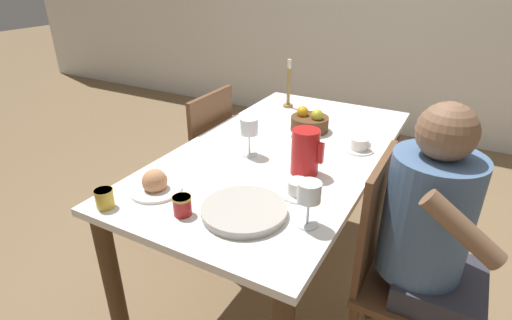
{
  "coord_description": "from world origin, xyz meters",
  "views": [
    {
      "loc": [
        0.71,
        -1.52,
        1.54
      ],
      "look_at": [
        0.0,
        -0.24,
        0.82
      ],
      "focal_mm": 28.0,
      "sensor_mm": 36.0,
      "label": 1
    }
  ],
  "objects_px": {
    "red_pitcher": "(305,152)",
    "person_seated": "(434,236)",
    "teacup_near_person": "(298,189)",
    "wine_glass_juice": "(309,195)",
    "candlestick_tall": "(288,89)",
    "teacup_across": "(359,145)",
    "jam_jar_red": "(104,198)",
    "chair_person_side": "(399,269)",
    "chair_opposite": "(197,163)",
    "serving_tray": "(244,211)",
    "wine_glass_water": "(249,128)",
    "jam_jar_amber": "(182,205)",
    "bread_plate": "(155,184)",
    "fruit_bowl": "(310,122)"
  },
  "relations": [
    {
      "from": "red_pitcher",
      "to": "wine_glass_juice",
      "type": "xyz_separation_m",
      "value": [
        0.15,
        -0.33,
        0.02
      ]
    },
    {
      "from": "wine_glass_water",
      "to": "jam_jar_amber",
      "type": "height_order",
      "value": "wine_glass_water"
    },
    {
      "from": "jam_jar_red",
      "to": "fruit_bowl",
      "type": "height_order",
      "value": "fruit_bowl"
    },
    {
      "from": "wine_glass_juice",
      "to": "serving_tray",
      "type": "xyz_separation_m",
      "value": [
        -0.21,
        -0.05,
        -0.1
      ]
    },
    {
      "from": "person_seated",
      "to": "teacup_near_person",
      "type": "distance_m",
      "value": 0.5
    },
    {
      "from": "teacup_across",
      "to": "red_pitcher",
      "type": "bearing_deg",
      "value": -112.37
    },
    {
      "from": "person_seated",
      "to": "teacup_near_person",
      "type": "height_order",
      "value": "person_seated"
    },
    {
      "from": "chair_person_side",
      "to": "jam_jar_red",
      "type": "distance_m",
      "value": 1.13
    },
    {
      "from": "teacup_near_person",
      "to": "person_seated",
      "type": "bearing_deg",
      "value": 12.75
    },
    {
      "from": "chair_person_side",
      "to": "chair_opposite",
      "type": "distance_m",
      "value": 1.28
    },
    {
      "from": "person_seated",
      "to": "teacup_across",
      "type": "relative_size",
      "value": 8.52
    },
    {
      "from": "wine_glass_water",
      "to": "candlestick_tall",
      "type": "height_order",
      "value": "candlestick_tall"
    },
    {
      "from": "chair_person_side",
      "to": "bread_plate",
      "type": "height_order",
      "value": "chair_person_side"
    },
    {
      "from": "person_seated",
      "to": "wine_glass_juice",
      "type": "distance_m",
      "value": 0.5
    },
    {
      "from": "red_pitcher",
      "to": "wine_glass_water",
      "type": "relative_size",
      "value": 1.11
    },
    {
      "from": "candlestick_tall",
      "to": "bread_plate",
      "type": "bearing_deg",
      "value": -90.96
    },
    {
      "from": "person_seated",
      "to": "wine_glass_juice",
      "type": "bearing_deg",
      "value": -54.47
    },
    {
      "from": "red_pitcher",
      "to": "wine_glass_water",
      "type": "distance_m",
      "value": 0.29
    },
    {
      "from": "teacup_across",
      "to": "candlestick_tall",
      "type": "relative_size",
      "value": 0.49
    },
    {
      "from": "bread_plate",
      "to": "candlestick_tall",
      "type": "bearing_deg",
      "value": 89.04
    },
    {
      "from": "wine_glass_juice",
      "to": "candlestick_tall",
      "type": "height_order",
      "value": "candlestick_tall"
    },
    {
      "from": "chair_person_side",
      "to": "red_pitcher",
      "type": "bearing_deg",
      "value": -96.16
    },
    {
      "from": "red_pitcher",
      "to": "teacup_near_person",
      "type": "relative_size",
      "value": 1.38
    },
    {
      "from": "teacup_across",
      "to": "jam_jar_red",
      "type": "bearing_deg",
      "value": -125.62
    },
    {
      "from": "wine_glass_water",
      "to": "jam_jar_amber",
      "type": "relative_size",
      "value": 2.5
    },
    {
      "from": "bread_plate",
      "to": "jam_jar_red",
      "type": "height_order",
      "value": "bread_plate"
    },
    {
      "from": "chair_person_side",
      "to": "jam_jar_amber",
      "type": "relative_size",
      "value": 13.57
    },
    {
      "from": "person_seated",
      "to": "red_pitcher",
      "type": "distance_m",
      "value": 0.56
    },
    {
      "from": "jam_jar_red",
      "to": "chair_person_side",
      "type": "bearing_deg",
      "value": 29.25
    },
    {
      "from": "wine_glass_juice",
      "to": "chair_opposite",
      "type": "bearing_deg",
      "value": 145.92
    },
    {
      "from": "serving_tray",
      "to": "chair_opposite",
      "type": "bearing_deg",
      "value": 136.77
    },
    {
      "from": "bread_plate",
      "to": "jam_jar_red",
      "type": "xyz_separation_m",
      "value": [
        -0.08,
        -0.17,
        0.01
      ]
    },
    {
      "from": "wine_glass_juice",
      "to": "jam_jar_amber",
      "type": "height_order",
      "value": "wine_glass_juice"
    },
    {
      "from": "jam_jar_red",
      "to": "chair_opposite",
      "type": "bearing_deg",
      "value": 107.69
    },
    {
      "from": "wine_glass_water",
      "to": "wine_glass_juice",
      "type": "distance_m",
      "value": 0.57
    },
    {
      "from": "bread_plate",
      "to": "jam_jar_amber",
      "type": "height_order",
      "value": "bread_plate"
    },
    {
      "from": "wine_glass_juice",
      "to": "teacup_near_person",
      "type": "distance_m",
      "value": 0.21
    },
    {
      "from": "chair_person_side",
      "to": "serving_tray",
      "type": "xyz_separation_m",
      "value": [
        -0.49,
        -0.33,
        0.3
      ]
    },
    {
      "from": "wine_glass_juice",
      "to": "chair_person_side",
      "type": "bearing_deg",
      "value": 45.11
    },
    {
      "from": "chair_opposite",
      "to": "person_seated",
      "type": "xyz_separation_m",
      "value": [
        1.32,
        -0.37,
        0.2
      ]
    },
    {
      "from": "chair_person_side",
      "to": "serving_tray",
      "type": "height_order",
      "value": "chair_person_side"
    },
    {
      "from": "jam_jar_amber",
      "to": "teacup_across",
      "type": "bearing_deg",
      "value": 64.8
    },
    {
      "from": "chair_person_side",
      "to": "jam_jar_red",
      "type": "bearing_deg",
      "value": -60.75
    },
    {
      "from": "wine_glass_juice",
      "to": "candlestick_tall",
      "type": "bearing_deg",
      "value": 117.91
    },
    {
      "from": "red_pitcher",
      "to": "person_seated",
      "type": "bearing_deg",
      "value": -6.92
    },
    {
      "from": "bread_plate",
      "to": "jam_jar_red",
      "type": "relative_size",
      "value": 2.85
    },
    {
      "from": "candlestick_tall",
      "to": "jam_jar_red",
      "type": "bearing_deg",
      "value": -94.35
    },
    {
      "from": "wine_glass_water",
      "to": "teacup_across",
      "type": "xyz_separation_m",
      "value": [
        0.42,
        0.28,
        -0.1
      ]
    },
    {
      "from": "person_seated",
      "to": "candlestick_tall",
      "type": "distance_m",
      "value": 1.24
    },
    {
      "from": "person_seated",
      "to": "teacup_across",
      "type": "bearing_deg",
      "value": -134.87
    }
  ]
}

